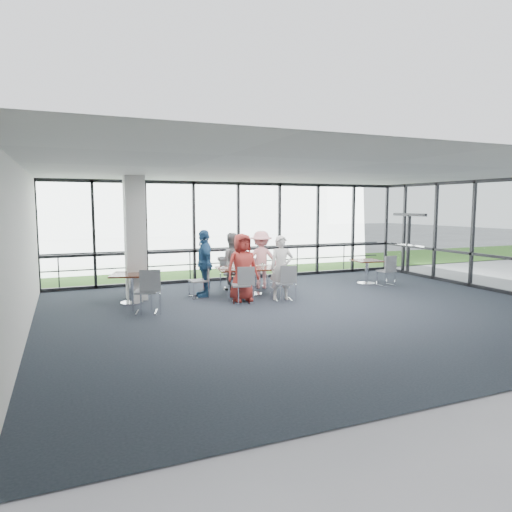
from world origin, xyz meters
name	(u,v)px	position (x,y,z in m)	size (l,w,h in m)	color
floor	(314,312)	(0.00, 0.00, -0.01)	(12.00, 10.00, 0.02)	#1E262F
ceiling	(316,172)	(0.00, 0.00, 3.20)	(12.00, 10.00, 0.04)	silver
wall_left	(22,253)	(-6.00, 0.00, 1.60)	(0.10, 10.00, 3.20)	silver
wall_front	(511,272)	(0.00, -5.00, 1.60)	(12.00, 0.10, 3.20)	silver
curtain_wall_back	(238,231)	(0.00, 5.00, 1.60)	(12.00, 0.10, 3.20)	white
curtain_wall_right	(502,236)	(6.00, 0.00, 1.60)	(0.10, 10.00, 3.20)	white
exit_door	(408,245)	(6.00, 3.75, 1.05)	(0.12, 1.60, 2.10)	black
structural_column	(135,238)	(-3.60, 3.00, 1.60)	(0.50, 0.50, 3.20)	silver
apron	(198,262)	(0.00, 10.00, -0.02)	(80.00, 70.00, 0.02)	slate
grass_strip	(212,268)	(0.00, 8.00, 0.01)	(80.00, 5.00, 0.01)	#2E5517
hangar_main	(175,199)	(4.00, 32.00, 3.00)	(24.00, 10.00, 6.00)	silver
guard_rail	(232,262)	(0.00, 5.60, 0.50)	(0.06, 0.06, 12.00)	#2D2D33
main_table	(252,272)	(-0.58, 2.42, 0.62)	(2.01, 1.28, 0.75)	#3D1A12
side_table_left	(131,278)	(-3.79, 2.53, 0.65)	(1.17, 1.17, 0.75)	#3D1A12
side_table_right	(367,264)	(3.40, 2.62, 0.62)	(0.88, 0.88, 0.75)	#3D1A12
diner_near_left	(242,267)	(-1.12, 1.73, 0.87)	(0.85, 0.55, 1.74)	#A92F29
diner_near_right	(281,268)	(-0.12, 1.49, 0.84)	(0.61, 0.45, 1.67)	silver
diner_far_left	(231,261)	(-0.87, 3.30, 0.83)	(0.81, 0.50, 1.66)	slate
diner_far_right	(261,260)	(0.05, 3.21, 0.85)	(1.10, 0.57, 1.70)	#FEA1A6
diner_end	(204,263)	(-1.86, 2.63, 0.90)	(1.06, 0.58, 1.81)	#295587
chair_main_nl	(241,285)	(-1.24, 1.49, 0.46)	(0.45, 0.45, 0.91)	gray
chair_main_nr	(283,283)	(-0.12, 1.39, 0.45)	(0.44, 0.44, 0.90)	gray
chair_main_fl	(231,274)	(-0.84, 3.35, 0.46)	(0.45, 0.45, 0.92)	gray
chair_main_fr	(258,273)	(0.00, 3.35, 0.42)	(0.41, 0.41, 0.85)	gray
chair_main_end	(199,281)	(-2.04, 2.57, 0.45)	(0.44, 0.44, 0.91)	gray
chair_spare_la	(146,292)	(-3.63, 1.32, 0.50)	(0.49, 0.49, 1.00)	gray
chair_spare_lb	(140,278)	(-3.42, 3.56, 0.45)	(0.44, 0.44, 0.91)	gray
chair_spare_r	(386,271)	(3.73, 2.09, 0.46)	(0.45, 0.45, 0.91)	gray
plate_nl	(235,270)	(-1.17, 2.13, 0.76)	(0.25, 0.25, 0.01)	white
plate_nr	(276,268)	(-0.04, 1.97, 0.76)	(0.27, 0.27, 0.01)	white
plate_fl	(233,266)	(-0.98, 2.77, 0.76)	(0.27, 0.27, 0.01)	white
plate_fr	(263,265)	(-0.10, 2.73, 0.76)	(0.26, 0.26, 0.01)	white
plate_end	(224,268)	(-1.35, 2.56, 0.76)	(0.25, 0.25, 0.01)	white
tumbler_a	(245,266)	(-0.85, 2.23, 0.82)	(0.07, 0.07, 0.14)	white
tumbler_b	(263,266)	(-0.36, 2.17, 0.82)	(0.07, 0.07, 0.14)	white
tumbler_c	(253,264)	(-0.44, 2.67, 0.82)	(0.07, 0.07, 0.14)	white
tumbler_d	(231,267)	(-1.22, 2.32, 0.82)	(0.07, 0.07, 0.14)	white
menu_a	(251,270)	(-0.74, 2.05, 0.75)	(0.30, 0.21, 0.00)	white
menu_b	(282,268)	(0.17, 2.04, 0.75)	(0.27, 0.19, 0.00)	white
menu_c	(253,266)	(-0.41, 2.73, 0.75)	(0.28, 0.19, 0.00)	white
condiment_caddy	(254,266)	(-0.48, 2.50, 0.77)	(0.10, 0.07, 0.04)	black
ketchup_bottle	(252,264)	(-0.56, 2.42, 0.84)	(0.06, 0.06, 0.18)	#A2141E
green_bottle	(253,264)	(-0.51, 2.48, 0.85)	(0.05, 0.05, 0.20)	#226E23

